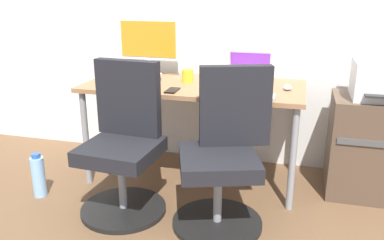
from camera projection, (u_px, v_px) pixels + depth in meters
ground_plane at (194, 176)px, 3.07m from camera, size 5.28×5.28×0.00m
desk at (194, 93)px, 2.86m from camera, size 1.53×0.69×0.72m
office_chair_left at (124, 146)px, 2.52m from camera, size 0.54×0.54×0.94m
office_chair_right at (224, 157)px, 2.36m from camera, size 0.56×0.56×0.94m
side_cabinet at (374, 147)px, 2.72m from camera, size 0.59×0.44×0.68m
printer at (384, 80)px, 2.58m from camera, size 0.38×0.40×0.24m
water_bottle_on_floor at (38, 176)px, 2.74m from camera, size 0.09×0.09×0.31m
desktop_monitor at (149, 43)px, 3.05m from camera, size 0.48×0.18×0.43m
open_laptop at (248, 76)px, 2.84m from camera, size 0.31×0.28×0.22m
keyboard_by_monitor at (137, 79)px, 2.95m from camera, size 0.34×0.12×0.02m
keyboard_by_laptop at (247, 96)px, 2.50m from camera, size 0.34×0.12×0.02m
mouse_by_monitor at (210, 77)px, 2.98m from camera, size 0.06×0.10×0.03m
mouse_by_laptop at (288, 87)px, 2.68m from camera, size 0.06×0.10×0.03m
coffee_mug at (188, 76)px, 2.88m from camera, size 0.08×0.08×0.09m
pen_cup at (135, 77)px, 2.82m from camera, size 0.07×0.07×0.10m
phone_near_laptop at (172, 90)px, 2.65m from camera, size 0.07×0.14×0.01m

